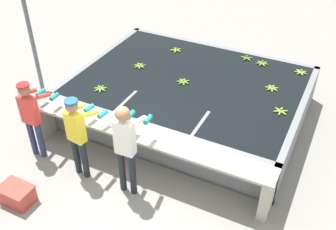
% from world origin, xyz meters
% --- Properties ---
extents(ground_plane, '(80.00, 80.00, 0.00)m').
position_xyz_m(ground_plane, '(0.00, 0.00, 0.00)').
color(ground_plane, gray).
rests_on(ground_plane, ground).
extents(wash_tank, '(4.68, 3.56, 0.83)m').
position_xyz_m(wash_tank, '(-0.00, 2.22, 0.41)').
color(wash_tank, gray).
rests_on(wash_tank, ground).
extents(work_ledge, '(4.68, 0.45, 0.83)m').
position_xyz_m(work_ledge, '(0.00, 0.23, 0.60)').
color(work_ledge, '#A8A393').
rests_on(work_ledge, ground).
extents(worker_0, '(0.41, 0.71, 1.56)m').
position_xyz_m(worker_0, '(-1.98, -0.26, 0.94)').
color(worker_0, navy).
rests_on(worker_0, ground).
extents(worker_1, '(0.47, 0.73, 1.59)m').
position_xyz_m(worker_1, '(-0.92, -0.31, 0.96)').
color(worker_1, '#1E2328').
rests_on(worker_1, ground).
extents(worker_2, '(0.43, 0.73, 1.74)m').
position_xyz_m(worker_2, '(0.03, -0.30, 1.06)').
color(worker_2, '#1E2328').
rests_on(worker_2, ground).
extents(banana_bunch_floating_0, '(0.26, 0.28, 0.08)m').
position_xyz_m(banana_bunch_floating_0, '(1.96, 1.94, 0.85)').
color(banana_bunch_floating_0, '#93BC3D').
rests_on(banana_bunch_floating_0, wash_tank).
extents(banana_bunch_floating_1, '(0.28, 0.28, 0.08)m').
position_xyz_m(banana_bunch_floating_1, '(-1.45, 1.10, 0.85)').
color(banana_bunch_floating_1, '#75A333').
rests_on(banana_bunch_floating_1, wash_tank).
extents(banana_bunch_floating_2, '(0.28, 0.28, 0.08)m').
position_xyz_m(banana_bunch_floating_2, '(1.61, 2.65, 0.85)').
color(banana_bunch_floating_2, '#8CB738').
rests_on(banana_bunch_floating_2, wash_tank).
extents(banana_bunch_floating_3, '(0.27, 0.28, 0.08)m').
position_xyz_m(banana_bunch_floating_3, '(1.15, 3.59, 0.85)').
color(banana_bunch_floating_3, '#7FAD33').
rests_on(banana_bunch_floating_3, wash_tank).
extents(banana_bunch_floating_4, '(0.28, 0.28, 0.08)m').
position_xyz_m(banana_bunch_floating_4, '(2.00, 3.57, 0.85)').
color(banana_bunch_floating_4, '#93BC3D').
rests_on(banana_bunch_floating_4, wash_tank).
extents(banana_bunch_floating_5, '(0.28, 0.28, 0.08)m').
position_xyz_m(banana_bunch_floating_5, '(-0.08, 2.09, 0.85)').
color(banana_bunch_floating_5, '#75A333').
rests_on(banana_bunch_floating_5, wash_tank).
extents(banana_bunch_floating_6, '(0.27, 0.27, 0.08)m').
position_xyz_m(banana_bunch_floating_6, '(-0.83, 3.31, 0.85)').
color(banana_bunch_floating_6, '#9EC642').
rests_on(banana_bunch_floating_6, wash_tank).
extents(banana_bunch_floating_7, '(0.28, 0.28, 0.08)m').
position_xyz_m(banana_bunch_floating_7, '(-1.22, 2.27, 0.85)').
color(banana_bunch_floating_7, '#7FAD33').
rests_on(banana_bunch_floating_7, wash_tank).
extents(banana_bunch_floating_8, '(0.26, 0.28, 0.08)m').
position_xyz_m(banana_bunch_floating_8, '(0.77, 3.67, 0.85)').
color(banana_bunch_floating_8, '#75A333').
rests_on(banana_bunch_floating_8, wash_tank).
extents(knife_0, '(0.15, 0.34, 0.02)m').
position_xyz_m(knife_0, '(-1.62, 0.30, 0.84)').
color(knife_0, silver).
rests_on(knife_0, work_ledge).
extents(crate, '(0.55, 0.39, 0.32)m').
position_xyz_m(crate, '(-1.49, -1.37, 0.16)').
color(crate, '#B73D33').
rests_on(crate, ground).
extents(support_post_left, '(0.09, 0.09, 3.20)m').
position_xyz_m(support_post_left, '(-3.44, 1.47, 1.60)').
color(support_post_left, slate).
rests_on(support_post_left, ground).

